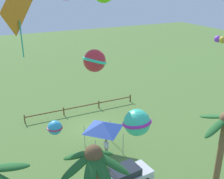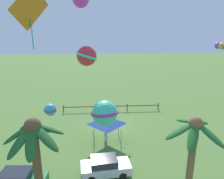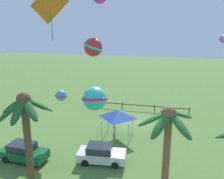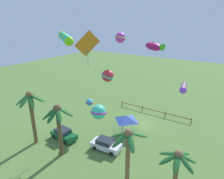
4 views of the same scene
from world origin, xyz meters
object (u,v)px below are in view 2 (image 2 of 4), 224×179
at_px(kite_diamond_1, 29,8).
at_px(kite_ball_7, 50,110).
at_px(kite_ball_3, 81,0).
at_px(palm_tree_1, 193,143).
at_px(palm_tree_0, 35,147).
at_px(festival_tent, 107,120).
at_px(kite_ball_5, 87,56).
at_px(parked_car_0, 105,166).
at_px(spectator_0, 106,140).
at_px(kite_ball_4, 105,113).

distance_m(kite_diamond_1, kite_ball_7, 8.25).
height_order(kite_ball_3, kite_ball_7, kite_ball_3).
height_order(palm_tree_1, kite_ball_3, kite_ball_3).
relative_size(palm_tree_0, festival_tent, 2.37).
xyz_separation_m(kite_ball_3, kite_ball_5, (-0.57, 3.99, -4.45)).
relative_size(parked_car_0, kite_diamond_1, 0.80).
relative_size(palm_tree_0, kite_ball_7, 6.04).
bearing_deg(palm_tree_0, spectator_0, -118.41).
relative_size(palm_tree_0, kite_diamond_1, 1.34).
height_order(palm_tree_1, kite_ball_4, kite_ball_4).
height_order(parked_car_0, festival_tent, festival_tent).
bearing_deg(kite_ball_5, festival_tent, -124.39).
bearing_deg(kite_ball_3, kite_diamond_1, 32.95).
relative_size(parked_car_0, kite_ball_3, 2.26).
xyz_separation_m(palm_tree_1, kite_ball_4, (5.17, -2.33, 1.08)).
xyz_separation_m(spectator_0, kite_ball_4, (0.21, 5.23, 5.06)).
height_order(palm_tree_0, kite_ball_7, palm_tree_0).
xyz_separation_m(parked_car_0, kite_ball_5, (1.32, -2.48, 8.37)).
relative_size(kite_ball_3, kite_ball_4, 0.73).
height_order(palm_tree_0, spectator_0, palm_tree_0).
relative_size(kite_diamond_1, kite_ball_5, 2.35).
bearing_deg(kite_ball_7, palm_tree_0, 93.84).
bearing_deg(kite_diamond_1, palm_tree_0, 102.34).
distance_m(spectator_0, kite_ball_5, 8.57).
distance_m(palm_tree_0, kite_ball_7, 6.24).
height_order(palm_tree_0, kite_ball_5, kite_ball_5).
height_order(spectator_0, kite_diamond_1, kite_diamond_1).
bearing_deg(kite_ball_4, kite_ball_5, -71.32).
relative_size(festival_tent, kite_ball_3, 1.60).
relative_size(palm_tree_1, kite_ball_5, 3.01).
bearing_deg(spectator_0, palm_tree_0, 61.59).
relative_size(kite_diamond_1, kite_ball_4, 2.07).
distance_m(festival_tent, kite_ball_5, 7.25).
xyz_separation_m(palm_tree_0, festival_tent, (-4.34, -8.67, -2.55)).
bearing_deg(festival_tent, spectator_0, 81.49).
bearing_deg(kite_diamond_1, kite_ball_5, 161.48).
bearing_deg(kite_ball_4, kite_ball_3, -76.65).
bearing_deg(kite_ball_3, kite_ball_7, 57.72).
bearing_deg(festival_tent, kite_ball_4, 86.76).
xyz_separation_m(festival_tent, kite_diamond_1, (6.05, 0.88, 10.24)).
bearing_deg(kite_ball_3, palm_tree_0, 78.17).
relative_size(spectator_0, kite_ball_4, 0.65).
distance_m(spectator_0, kite_diamond_1, 13.28).
relative_size(spectator_0, kite_diamond_1, 0.31).
height_order(palm_tree_0, festival_tent, palm_tree_0).
relative_size(parked_car_0, spectator_0, 2.55).
bearing_deg(festival_tent, palm_tree_1, 119.68).
bearing_deg(kite_diamond_1, festival_tent, -171.72).
bearing_deg(parked_car_0, festival_tent, -93.55).
relative_size(kite_ball_5, kite_ball_7, 1.92).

